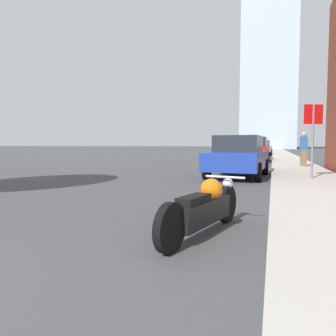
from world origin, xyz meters
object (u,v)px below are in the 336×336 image
(parked_car_blue, at_px, (238,156))
(pedestrian, at_px, (304,149))
(parked_car_white, at_px, (261,148))
(stop_sign, at_px, (313,128))
(parked_car_red, at_px, (255,149))
(motorcycle, at_px, (205,208))

(parked_car_blue, relative_size, pedestrian, 2.57)
(parked_car_white, height_order, stop_sign, stop_sign)
(parked_car_red, xyz_separation_m, pedestrian, (2.61, -6.64, 0.14))
(parked_car_blue, height_order, stop_sign, stop_sign)
(parked_car_red, bearing_deg, parked_car_white, 91.81)
(parked_car_red, height_order, pedestrian, pedestrian)
(motorcycle, xyz_separation_m, pedestrian, (2.28, 12.89, 0.64))
(parked_car_white, bearing_deg, motorcycle, -84.36)
(parked_car_blue, distance_m, parked_car_red, 11.52)
(parked_car_red, relative_size, pedestrian, 2.50)
(parked_car_blue, distance_m, parked_car_white, 24.38)
(parked_car_white, relative_size, stop_sign, 2.04)
(stop_sign, distance_m, pedestrian, 6.13)
(stop_sign, relative_size, pedestrian, 1.38)
(parked_car_red, xyz_separation_m, stop_sign, (2.35, -12.72, 0.84))
(motorcycle, xyz_separation_m, parked_car_blue, (-0.36, 8.01, 0.41))
(motorcycle, bearing_deg, parked_car_white, 104.09)
(stop_sign, xyz_separation_m, pedestrian, (0.26, 6.08, -0.71))
(parked_car_white, distance_m, stop_sign, 25.71)
(motorcycle, distance_m, parked_car_blue, 8.03)
(motorcycle, distance_m, stop_sign, 7.23)
(parked_car_red, bearing_deg, motorcycle, -87.45)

